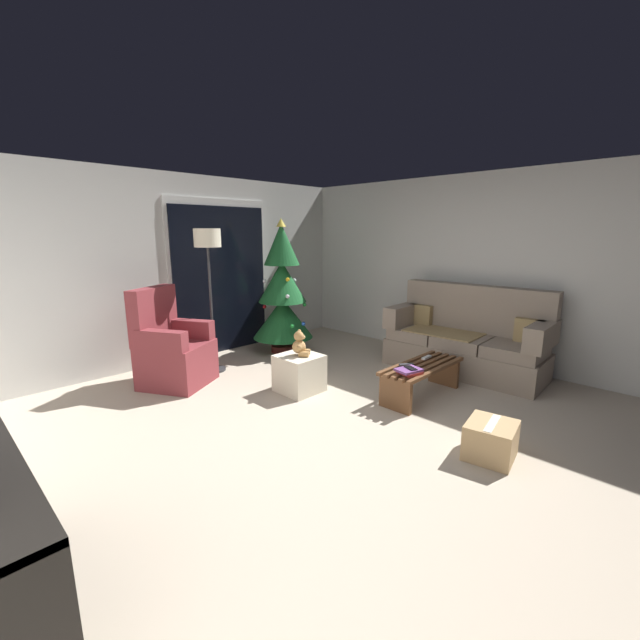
{
  "coord_description": "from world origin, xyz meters",
  "views": [
    {
      "loc": [
        -2.55,
        -2.2,
        1.75
      ],
      "look_at": [
        0.4,
        0.7,
        0.85
      ],
      "focal_mm": 22.93,
      "sensor_mm": 36.0,
      "label": 1
    }
  ],
  "objects_px": {
    "coffee_table": "(422,375)",
    "teddy_bear_honey": "(300,345)",
    "cardboard_box_taped_mid_floor": "(491,440)",
    "book_stack": "(409,371)",
    "christmas_tree": "(282,294)",
    "floor_lamp": "(208,252)",
    "cell_phone": "(411,368)",
    "remote_graphite": "(406,365)",
    "ottoman": "(299,373)",
    "remote_white": "(427,357)",
    "couch": "(466,340)",
    "armchair": "(172,351)"
  },
  "relations": [
    {
      "from": "teddy_bear_honey",
      "to": "coffee_table",
      "type": "bearing_deg",
      "value": -52.28
    },
    {
      "from": "christmas_tree",
      "to": "cardboard_box_taped_mid_floor",
      "type": "xyz_separation_m",
      "value": [
        -0.76,
        -3.39,
        -0.72
      ]
    },
    {
      "from": "teddy_bear_honey",
      "to": "ottoman",
      "type": "bearing_deg",
      "value": 127.72
    },
    {
      "from": "coffee_table",
      "to": "teddy_bear_honey",
      "type": "height_order",
      "value": "teddy_bear_honey"
    },
    {
      "from": "coffee_table",
      "to": "cell_phone",
      "type": "height_order",
      "value": "cell_phone"
    },
    {
      "from": "coffee_table",
      "to": "book_stack",
      "type": "height_order",
      "value": "book_stack"
    },
    {
      "from": "remote_white",
      "to": "book_stack",
      "type": "bearing_deg",
      "value": -79.19
    },
    {
      "from": "teddy_bear_honey",
      "to": "cell_phone",
      "type": "bearing_deg",
      "value": -67.07
    },
    {
      "from": "coffee_table",
      "to": "floor_lamp",
      "type": "height_order",
      "value": "floor_lamp"
    },
    {
      "from": "remote_white",
      "to": "coffee_table",
      "type": "bearing_deg",
      "value": -73.46
    },
    {
      "from": "remote_graphite",
      "to": "teddy_bear_honey",
      "type": "distance_m",
      "value": 1.16
    },
    {
      "from": "book_stack",
      "to": "cardboard_box_taped_mid_floor",
      "type": "height_order",
      "value": "book_stack"
    },
    {
      "from": "cardboard_box_taped_mid_floor",
      "to": "ottoman",
      "type": "bearing_deg",
      "value": 93.5
    },
    {
      "from": "floor_lamp",
      "to": "ottoman",
      "type": "xyz_separation_m",
      "value": [
        0.3,
        -1.28,
        -1.3
      ]
    },
    {
      "from": "cardboard_box_taped_mid_floor",
      "to": "book_stack",
      "type": "bearing_deg",
      "value": 70.86
    },
    {
      "from": "remote_graphite",
      "to": "floor_lamp",
      "type": "bearing_deg",
      "value": -123.86
    },
    {
      "from": "christmas_tree",
      "to": "floor_lamp",
      "type": "bearing_deg",
      "value": -178.71
    },
    {
      "from": "remote_graphite",
      "to": "ottoman",
      "type": "height_order",
      "value": "ottoman"
    },
    {
      "from": "remote_graphite",
      "to": "ottoman",
      "type": "relative_size",
      "value": 0.35
    },
    {
      "from": "coffee_table",
      "to": "cardboard_box_taped_mid_floor",
      "type": "xyz_separation_m",
      "value": [
        -0.69,
        -1.03,
        -0.1
      ]
    },
    {
      "from": "coffee_table",
      "to": "couch",
      "type": "bearing_deg",
      "value": 2.72
    },
    {
      "from": "couch",
      "to": "armchair",
      "type": "height_order",
      "value": "armchair"
    },
    {
      "from": "cell_phone",
      "to": "remote_white",
      "type": "bearing_deg",
      "value": 38.31
    },
    {
      "from": "coffee_table",
      "to": "teddy_bear_honey",
      "type": "bearing_deg",
      "value": 127.72
    },
    {
      "from": "coffee_table",
      "to": "cell_phone",
      "type": "xyz_separation_m",
      "value": [
        -0.34,
        -0.07,
        0.18
      ]
    },
    {
      "from": "remote_graphite",
      "to": "christmas_tree",
      "type": "relative_size",
      "value": 0.08
    },
    {
      "from": "remote_white",
      "to": "ottoman",
      "type": "xyz_separation_m",
      "value": [
        -1.03,
        0.98,
        -0.17
      ]
    },
    {
      "from": "ottoman",
      "to": "teddy_bear_honey",
      "type": "bearing_deg",
      "value": -52.28
    },
    {
      "from": "remote_graphite",
      "to": "christmas_tree",
      "type": "distance_m",
      "value": 2.33
    },
    {
      "from": "christmas_tree",
      "to": "armchair",
      "type": "relative_size",
      "value": 1.71
    },
    {
      "from": "ottoman",
      "to": "remote_graphite",
      "type": "bearing_deg",
      "value": -55.58
    },
    {
      "from": "teddy_bear_honey",
      "to": "christmas_tree",
      "type": "bearing_deg",
      "value": 56.37
    },
    {
      "from": "remote_white",
      "to": "cell_phone",
      "type": "distance_m",
      "value": 0.58
    },
    {
      "from": "christmas_tree",
      "to": "book_stack",
      "type": "bearing_deg",
      "value": -99.82
    },
    {
      "from": "couch",
      "to": "coffee_table",
      "type": "distance_m",
      "value": 1.15
    },
    {
      "from": "cell_phone",
      "to": "coffee_table",
      "type": "bearing_deg",
      "value": 34.99
    },
    {
      "from": "ottoman",
      "to": "remote_white",
      "type": "bearing_deg",
      "value": -43.44
    },
    {
      "from": "remote_white",
      "to": "christmas_tree",
      "type": "distance_m",
      "value": 2.34
    },
    {
      "from": "coffee_table",
      "to": "remote_white",
      "type": "relative_size",
      "value": 7.05
    },
    {
      "from": "remote_white",
      "to": "armchair",
      "type": "xyz_separation_m",
      "value": [
        -1.91,
        2.19,
        0.03
      ]
    },
    {
      "from": "book_stack",
      "to": "christmas_tree",
      "type": "bearing_deg",
      "value": 80.18
    },
    {
      "from": "floor_lamp",
      "to": "remote_white",
      "type": "bearing_deg",
      "value": -59.53
    },
    {
      "from": "remote_white",
      "to": "cell_phone",
      "type": "xyz_separation_m",
      "value": [
        -0.56,
        -0.14,
        0.05
      ]
    },
    {
      "from": "floor_lamp",
      "to": "cardboard_box_taped_mid_floor",
      "type": "height_order",
      "value": "floor_lamp"
    },
    {
      "from": "coffee_table",
      "to": "floor_lamp",
      "type": "distance_m",
      "value": 2.88
    },
    {
      "from": "cell_phone",
      "to": "couch",
      "type": "bearing_deg",
      "value": 28.66
    },
    {
      "from": "couch",
      "to": "cardboard_box_taped_mid_floor",
      "type": "distance_m",
      "value": 2.14
    },
    {
      "from": "christmas_tree",
      "to": "floor_lamp",
      "type": "distance_m",
      "value": 1.35
    },
    {
      "from": "couch",
      "to": "remote_white",
      "type": "distance_m",
      "value": 0.92
    },
    {
      "from": "remote_white",
      "to": "teddy_bear_honey",
      "type": "height_order",
      "value": "teddy_bear_honey"
    }
  ]
}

